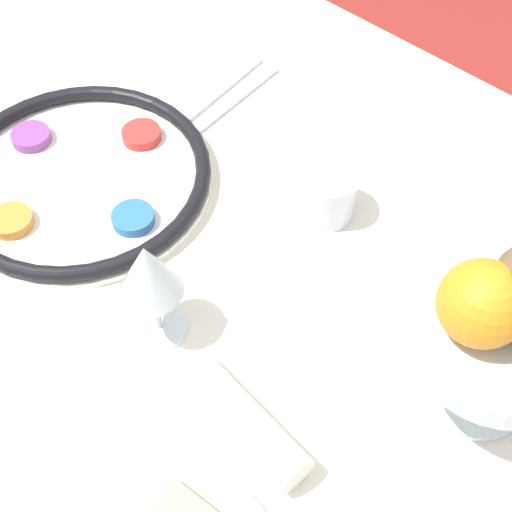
% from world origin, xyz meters
% --- Properties ---
extents(ground_plane, '(8.00, 8.00, 0.00)m').
position_xyz_m(ground_plane, '(0.00, 0.00, 0.00)').
color(ground_plane, maroon).
extents(dining_table, '(1.49, 1.03, 0.75)m').
position_xyz_m(dining_table, '(0.00, 0.00, 0.38)').
color(dining_table, silver).
rests_on(dining_table, ground_plane).
extents(seder_plate, '(0.34, 0.34, 0.03)m').
position_xyz_m(seder_plate, '(-0.29, -0.03, 0.77)').
color(seder_plate, white).
rests_on(seder_plate, dining_table).
extents(wine_glass, '(0.07, 0.07, 0.15)m').
position_xyz_m(wine_glass, '(-0.05, -0.11, 0.85)').
color(wine_glass, silver).
rests_on(wine_glass, dining_table).
extents(fruit_stand, '(0.18, 0.18, 0.13)m').
position_xyz_m(fruit_stand, '(0.25, 0.06, 0.85)').
color(fruit_stand, silver).
rests_on(fruit_stand, dining_table).
extents(orange_fruit, '(0.08, 0.08, 0.08)m').
position_xyz_m(orange_fruit, '(0.23, 0.04, 0.92)').
color(orange_fruit, orange).
rests_on(orange_fruit, fruit_stand).
extents(napkin_roll, '(0.17, 0.06, 0.04)m').
position_xyz_m(napkin_roll, '(0.11, -0.13, 0.77)').
color(napkin_roll, white).
rests_on(napkin_roll, dining_table).
extents(cup_near, '(0.07, 0.07, 0.06)m').
position_xyz_m(cup_near, '(-0.02, 0.15, 0.78)').
color(cup_near, silver).
rests_on(cup_near, dining_table).
extents(fork_left, '(0.04, 0.18, 0.01)m').
position_xyz_m(fork_left, '(-0.29, 0.23, 0.75)').
color(fork_left, silver).
rests_on(fork_left, dining_table).
extents(fork_right, '(0.03, 0.18, 0.01)m').
position_xyz_m(fork_right, '(-0.26, 0.23, 0.75)').
color(fork_right, silver).
rests_on(fork_right, dining_table).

